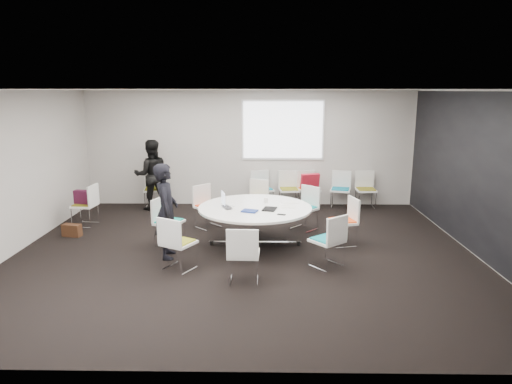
{
  "coord_description": "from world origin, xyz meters",
  "views": [
    {
      "loc": [
        0.33,
        -7.6,
        2.79
      ],
      "look_at": [
        0.2,
        0.4,
        1.0
      ],
      "focal_mm": 32.0,
      "sensor_mm": 36.0,
      "label": 1
    }
  ],
  "objects_px": {
    "conference_table": "(255,218)",
    "chair_ring_b": "(304,216)",
    "chair_ring_a": "(343,230)",
    "brown_bag": "(72,230)",
    "chair_back_b": "(289,197)",
    "laptop": "(229,207)",
    "chair_back_e": "(365,197)",
    "chair_ring_h": "(327,251)",
    "chair_back_a": "(262,196)",
    "chair_ring_g": "(244,265)",
    "person_back": "(152,175)",
    "maroon_bag": "(84,197)",
    "chair_ring_c": "(255,208)",
    "chair_ring_f": "(178,253)",
    "chair_back_c": "(308,196)",
    "chair_spare_left": "(86,213)",
    "chair_ring_e": "(169,231)",
    "chair_ring_d": "(208,215)",
    "person_main": "(166,211)",
    "chair_back_d": "(340,197)",
    "cup": "(266,200)",
    "chair_person_back": "(154,196)"
  },
  "relations": [
    {
      "from": "conference_table",
      "to": "chair_ring_b",
      "type": "distance_m",
      "value": 1.43
    },
    {
      "from": "conference_table",
      "to": "chair_ring_b",
      "type": "relative_size",
      "value": 2.33
    },
    {
      "from": "chair_ring_a",
      "to": "brown_bag",
      "type": "relative_size",
      "value": 2.44
    },
    {
      "from": "chair_back_b",
      "to": "laptop",
      "type": "distance_m",
      "value": 3.13
    },
    {
      "from": "chair_ring_a",
      "to": "chair_back_e",
      "type": "bearing_deg",
      "value": -34.41
    },
    {
      "from": "chair_ring_h",
      "to": "chair_back_a",
      "type": "distance_m",
      "value": 3.96
    },
    {
      "from": "chair_ring_g",
      "to": "person_back",
      "type": "height_order",
      "value": "person_back"
    },
    {
      "from": "laptop",
      "to": "maroon_bag",
      "type": "bearing_deg",
      "value": 43.91
    },
    {
      "from": "chair_ring_c",
      "to": "chair_ring_g",
      "type": "height_order",
      "value": "same"
    },
    {
      "from": "chair_ring_f",
      "to": "chair_ring_h",
      "type": "bearing_deg",
      "value": 33.06
    },
    {
      "from": "chair_back_b",
      "to": "chair_back_c",
      "type": "relative_size",
      "value": 1.0
    },
    {
      "from": "chair_ring_c",
      "to": "chair_back_b",
      "type": "distance_m",
      "value": 1.36
    },
    {
      "from": "chair_ring_c",
      "to": "chair_spare_left",
      "type": "bearing_deg",
      "value": 32.59
    },
    {
      "from": "chair_ring_b",
      "to": "chair_ring_e",
      "type": "xyz_separation_m",
      "value": [
        -2.57,
        -1.04,
        0.0
      ]
    },
    {
      "from": "chair_ring_d",
      "to": "chair_back_b",
      "type": "distance_m",
      "value": 2.43
    },
    {
      "from": "chair_back_a",
      "to": "person_back",
      "type": "xyz_separation_m",
      "value": [
        -2.62,
        -0.21,
        0.56
      ]
    },
    {
      "from": "chair_ring_a",
      "to": "chair_back_a",
      "type": "xyz_separation_m",
      "value": [
        -1.49,
        2.73,
        0.0
      ]
    },
    {
      "from": "chair_back_b",
      "to": "maroon_bag",
      "type": "distance_m",
      "value": 4.65
    },
    {
      "from": "chair_ring_h",
      "to": "chair_ring_c",
      "type": "bearing_deg",
      "value": 74.85
    },
    {
      "from": "chair_ring_c",
      "to": "chair_back_c",
      "type": "relative_size",
      "value": 1.0
    },
    {
      "from": "chair_ring_c",
      "to": "person_back",
      "type": "xyz_separation_m",
      "value": [
        -2.48,
        0.92,
        0.56
      ]
    },
    {
      "from": "chair_back_c",
      "to": "chair_ring_g",
      "type": "bearing_deg",
      "value": 55.02
    },
    {
      "from": "chair_ring_e",
      "to": "chair_ring_g",
      "type": "bearing_deg",
      "value": 60.84
    },
    {
      "from": "chair_back_b",
      "to": "person_main",
      "type": "relative_size",
      "value": 0.54
    },
    {
      "from": "chair_back_d",
      "to": "chair_back_e",
      "type": "distance_m",
      "value": 0.61
    },
    {
      "from": "chair_ring_a",
      "to": "chair_ring_e",
      "type": "bearing_deg",
      "value": 77.57
    },
    {
      "from": "chair_ring_c",
      "to": "person_main",
      "type": "height_order",
      "value": "person_main"
    },
    {
      "from": "chair_ring_c",
      "to": "cup",
      "type": "distance_m",
      "value": 1.43
    },
    {
      "from": "chair_ring_g",
      "to": "chair_ring_f",
      "type": "bearing_deg",
      "value": 157.25
    },
    {
      "from": "chair_back_b",
      "to": "cup",
      "type": "height_order",
      "value": "chair_back_b"
    },
    {
      "from": "chair_ring_a",
      "to": "maroon_bag",
      "type": "xyz_separation_m",
      "value": [
        -5.2,
        1.13,
        0.34
      ]
    },
    {
      "from": "brown_bag",
      "to": "maroon_bag",
      "type": "bearing_deg",
      "value": 89.89
    },
    {
      "from": "chair_ring_b",
      "to": "person_main",
      "type": "height_order",
      "value": "person_main"
    },
    {
      "from": "chair_ring_b",
      "to": "chair_ring_g",
      "type": "distance_m",
      "value": 2.9
    },
    {
      "from": "chair_ring_g",
      "to": "chair_ring_a",
      "type": "bearing_deg",
      "value": 46.29
    },
    {
      "from": "chair_ring_f",
      "to": "chair_ring_d",
      "type": "bearing_deg",
      "value": 114.28
    },
    {
      "from": "chair_person_back",
      "to": "chair_ring_d",
      "type": "bearing_deg",
      "value": 124.82
    },
    {
      "from": "chair_person_back",
      "to": "chair_back_b",
      "type": "bearing_deg",
      "value": 172.86
    },
    {
      "from": "laptop",
      "to": "cup",
      "type": "bearing_deg",
      "value": -82.56
    },
    {
      "from": "chair_ring_a",
      "to": "chair_person_back",
      "type": "xyz_separation_m",
      "value": [
        -4.11,
        2.69,
        0.0
      ]
    },
    {
      "from": "chair_ring_g",
      "to": "maroon_bag",
      "type": "distance_m",
      "value": 4.49
    },
    {
      "from": "chair_ring_d",
      "to": "chair_person_back",
      "type": "xyz_separation_m",
      "value": [
        -1.5,
        1.65,
        0.0
      ]
    },
    {
      "from": "person_main",
      "to": "cup",
      "type": "height_order",
      "value": "person_main"
    },
    {
      "from": "chair_back_c",
      "to": "chair_spare_left",
      "type": "xyz_separation_m",
      "value": [
        -4.82,
        -1.6,
        0.0
      ]
    },
    {
      "from": "chair_back_e",
      "to": "chair_back_c",
      "type": "bearing_deg",
      "value": -0.58
    },
    {
      "from": "person_main",
      "to": "maroon_bag",
      "type": "height_order",
      "value": "person_main"
    },
    {
      "from": "chair_ring_d",
      "to": "chair_ring_h",
      "type": "distance_m",
      "value": 3.04
    },
    {
      "from": "chair_ring_a",
      "to": "laptop",
      "type": "relative_size",
      "value": 2.94
    },
    {
      "from": "chair_ring_c",
      "to": "chair_back_a",
      "type": "bearing_deg",
      "value": -72.41
    },
    {
      "from": "chair_ring_h",
      "to": "brown_bag",
      "type": "bearing_deg",
      "value": 123.29
    }
  ]
}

